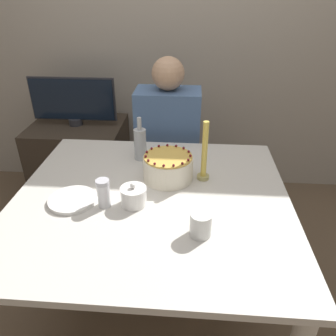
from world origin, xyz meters
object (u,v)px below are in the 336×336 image
(cake, at_px, (168,167))
(candle, at_px, (204,156))
(bottle, at_px, (140,144))
(person_man_blue_shirt, at_px, (168,160))
(tv_monitor, at_px, (73,100))
(sugar_bowl, at_px, (134,196))
(sugar_shaker, at_px, (104,193))

(cake, relative_size, candle, 0.81)
(bottle, bearing_deg, person_man_blue_shirt, 74.60)
(cake, xyz_separation_m, person_man_blue_shirt, (-0.05, 0.60, -0.29))
(cake, height_order, candle, candle)
(tv_monitor, bearing_deg, sugar_bowl, -60.75)
(bottle, relative_size, person_man_blue_shirt, 0.19)
(person_man_blue_shirt, relative_size, tv_monitor, 1.89)
(cake, distance_m, sugar_shaker, 0.34)
(cake, distance_m, person_man_blue_shirt, 0.67)
(person_man_blue_shirt, xyz_separation_m, tv_monitor, (-0.72, 0.32, 0.29))
(bottle, bearing_deg, cake, -49.87)
(cake, xyz_separation_m, tv_monitor, (-0.77, 0.92, 0.01))
(candle, bearing_deg, sugar_bowl, -141.55)
(sugar_bowl, bearing_deg, tv_monitor, 119.25)
(bottle, xyz_separation_m, person_man_blue_shirt, (0.11, 0.41, -0.31))
(sugar_shaker, bearing_deg, cake, 44.00)
(bottle, xyz_separation_m, tv_monitor, (-0.61, 0.73, -0.02))
(candle, bearing_deg, cake, -176.42)
(cake, height_order, tv_monitor, tv_monitor)
(sugar_bowl, height_order, bottle, bottle)
(cake, relative_size, bottle, 1.02)
(sugar_shaker, xyz_separation_m, person_man_blue_shirt, (0.20, 0.84, -0.29))
(person_man_blue_shirt, distance_m, tv_monitor, 0.84)
(sugar_bowl, distance_m, tv_monitor, 1.31)
(person_man_blue_shirt, bearing_deg, tv_monitor, -24.15)
(candle, xyz_separation_m, person_man_blue_shirt, (-0.21, 0.59, -0.34))
(sugar_shaker, bearing_deg, person_man_blue_shirt, 76.51)
(sugar_bowl, distance_m, candle, 0.38)
(candle, bearing_deg, tv_monitor, 135.65)
(sugar_bowl, height_order, sugar_shaker, sugar_shaker)
(candle, bearing_deg, person_man_blue_shirt, 109.82)
(sugar_bowl, height_order, person_man_blue_shirt, person_man_blue_shirt)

